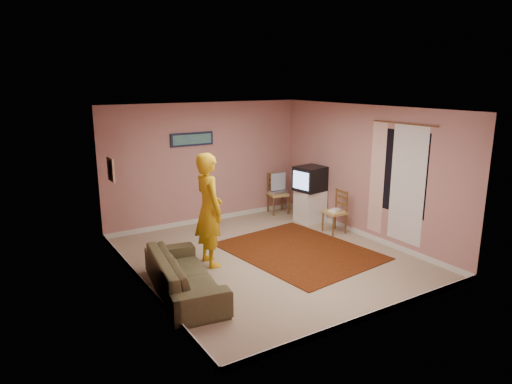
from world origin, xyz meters
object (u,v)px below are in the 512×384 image
crt_tv (311,179)px  person (209,210)px  tv_cabinet (310,206)px  sofa (184,274)px  chair_b (335,207)px  chair_a (278,189)px

crt_tv → person: bearing=-169.9°
tv_cabinet → sofa: 4.16m
chair_b → sofa: size_ratio=0.24×
tv_cabinet → crt_tv: (-0.01, -0.00, 0.62)m
tv_cabinet → chair_b: 0.89m
sofa → person: bearing=-36.7°
chair_a → chair_b: chair_a is taller
chair_a → chair_b: size_ratio=1.07×
chair_a → person: bearing=-133.5°
crt_tv → person: size_ratio=0.36×
crt_tv → person: 3.10m
tv_cabinet → chair_b: size_ratio=1.47×
chair_a → sofa: chair_a is taller
chair_b → person: bearing=-84.2°
sofa → crt_tv: bearing=-55.7°
crt_tv → chair_a: 1.01m
chair_a → crt_tv: bearing=-64.0°
crt_tv → sofa: crt_tv is taller
crt_tv → chair_a: crt_tv is taller
chair_a → sofa: bearing=-131.0°
sofa → tv_cabinet: bearing=-55.7°
crt_tv → chair_a: bearing=95.9°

